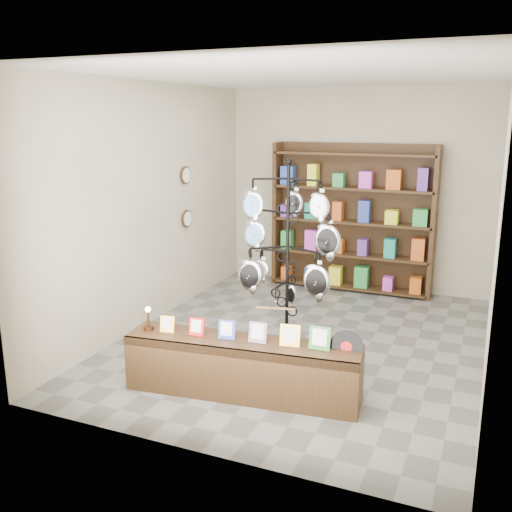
% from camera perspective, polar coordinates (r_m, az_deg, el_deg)
% --- Properties ---
extents(ground, '(5.00, 5.00, 0.00)m').
position_cam_1_polar(ground, '(6.82, 4.60, -8.47)').
color(ground, slate).
rests_on(ground, ground).
extents(room_envelope, '(5.00, 5.00, 5.00)m').
position_cam_1_polar(room_envelope, '(6.36, 4.92, 7.17)').
color(room_envelope, '#C0B59B').
rests_on(room_envelope, ground).
extents(display_tree, '(1.11, 1.02, 2.17)m').
position_cam_1_polar(display_tree, '(5.94, 3.18, 0.91)').
color(display_tree, black).
rests_on(display_tree, ground).
extents(front_shelf, '(2.26, 0.71, 0.79)m').
position_cam_1_polar(front_shelf, '(5.47, -1.36, -11.06)').
color(front_shelf, black).
rests_on(front_shelf, ground).
extents(back_shelving, '(2.42, 0.36, 2.20)m').
position_cam_1_polar(back_shelving, '(8.67, 9.56, 3.29)').
color(back_shelving, black).
rests_on(back_shelving, ground).
extents(wall_clocks, '(0.03, 0.24, 0.84)m').
position_cam_1_polar(wall_clocks, '(7.93, -7.00, 5.87)').
color(wall_clocks, black).
rests_on(wall_clocks, ground).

